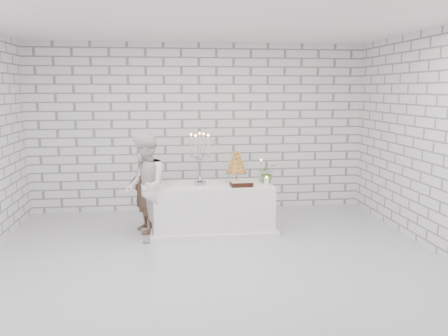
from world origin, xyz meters
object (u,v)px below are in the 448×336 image
Objects in this scene: croquembouche at (236,166)px; groom at (144,184)px; cake_table at (213,208)px; candelabra at (200,159)px; bride at (145,187)px.

groom is at bearing 178.60° from croquembouche.
cake_table is 0.80m from candelabra.
croquembouche is at bearing 66.59° from groom.
candelabra is (-0.20, -0.02, 0.78)m from cake_table.
candelabra is 1.54× the size of croquembouche.
cake_table is 0.74m from croquembouche.
candelabra reaches higher than cake_table.
bride is 1.96× the size of candelabra.
cake_table is 1.19× the size of groom.
croquembouche is at bearing 9.84° from cake_table.
groom is 2.91× the size of croquembouche.
bride reaches higher than candelabra.
cake_table is at bearing 6.20° from candelabra.
bride is 0.93m from candelabra.
cake_table is at bearing 62.58° from groom.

